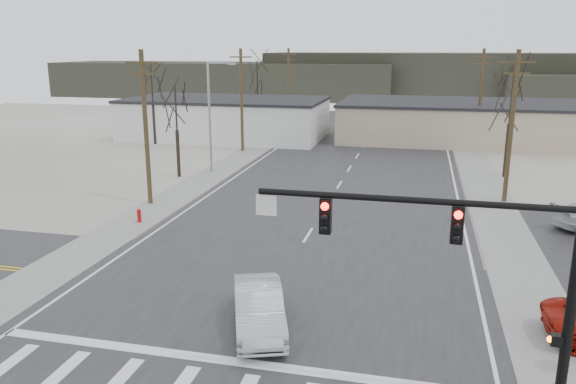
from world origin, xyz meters
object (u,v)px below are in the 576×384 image
(car_far_b, at_px, (374,114))
(car_far_a, at_px, (429,132))
(sedan_crossing, at_px, (259,308))
(traffic_signal_mast, at_px, (498,261))
(fire_hydrant, at_px, (139,216))

(car_far_b, bearing_deg, car_far_a, -70.79)
(sedan_crossing, bearing_deg, car_far_b, 71.37)
(car_far_a, distance_m, car_far_b, 17.85)
(traffic_signal_mast, distance_m, car_far_b, 67.96)
(car_far_b, bearing_deg, traffic_signal_mast, -88.50)
(traffic_signal_mast, bearing_deg, sedan_crossing, 155.88)
(car_far_a, xyz_separation_m, car_far_b, (-7.59, 16.16, -0.05))
(car_far_a, height_order, car_far_b, car_far_a)
(sedan_crossing, distance_m, car_far_b, 63.89)
(sedan_crossing, bearing_deg, traffic_signal_mast, -43.85)
(traffic_signal_mast, height_order, sedan_crossing, traffic_signal_mast)
(traffic_signal_mast, xyz_separation_m, sedan_crossing, (-7.57, 3.39, -3.81))
(car_far_a, bearing_deg, car_far_b, -81.34)
(traffic_signal_mast, relative_size, fire_hydrant, 10.29)
(fire_hydrant, distance_m, sedan_crossing, 15.09)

